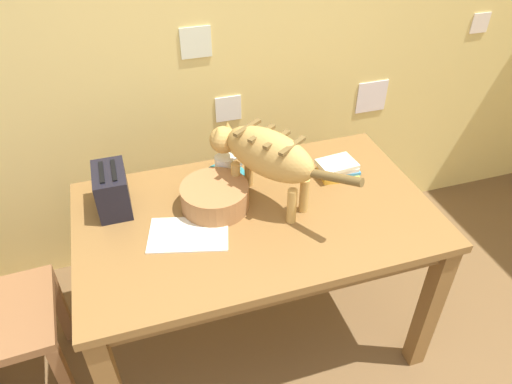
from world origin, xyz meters
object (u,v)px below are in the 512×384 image
cat (265,154)px  coffee_mug (225,165)px  book_stack (338,168)px  toaster (112,190)px  magazine (189,234)px  saucer_bowl (225,177)px  wicker_basket (215,196)px  dining_table (256,230)px

cat → coffee_mug: 0.25m
book_stack → toaster: toaster is taller
magazine → coffee_mug: bearing=67.6°
book_stack → toaster: (-0.92, 0.06, 0.05)m
saucer_bowl → toaster: (-0.45, -0.04, 0.07)m
cat → toaster: 0.60m
book_stack → wicker_basket: 0.55m
saucer_bowl → magazine: 0.36m
coffee_mug → book_stack: 0.48m
dining_table → toaster: (-0.52, 0.19, 0.18)m
saucer_bowl → toaster: 0.46m
magazine → wicker_basket: bearing=58.9°
dining_table → cat: 0.32m
cat → saucer_bowl: size_ratio=3.31×
magazine → toaster: size_ratio=1.44×
dining_table → book_stack: (0.41, 0.13, 0.12)m
coffee_mug → wicker_basket: (-0.08, -0.16, -0.03)m
dining_table → magazine: 0.29m
dining_table → cat: cat is taller
toaster → dining_table: bearing=-20.7°
saucer_bowl → wicker_basket: 0.18m
saucer_bowl → magazine: saucer_bowl is taller
cat → coffee_mug: (-0.11, 0.17, -0.14)m
dining_table → wicker_basket: wicker_basket is taller
dining_table → cat: size_ratio=2.41×
wicker_basket → book_stack: bearing=5.4°
dining_table → book_stack: 0.44m
book_stack → wicker_basket: bearing=-174.6°
magazine → book_stack: 0.70m
saucer_bowl → book_stack: bearing=-12.7°
wicker_basket → cat: bearing=-5.2°
dining_table → toaster: size_ratio=6.85×
coffee_mug → toaster: 0.46m
cat → saucer_bowl: 0.29m
magazine → toaster: (-0.24, 0.24, 0.08)m
dining_table → saucer_bowl: (-0.06, 0.24, 0.11)m
dining_table → coffee_mug: (-0.06, 0.24, 0.16)m
dining_table → book_stack: book_stack is taller
wicker_basket → coffee_mug: bearing=62.0°
dining_table → saucer_bowl: 0.27m
cat → coffee_mug: size_ratio=4.68×
dining_table → cat: bearing=48.5°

